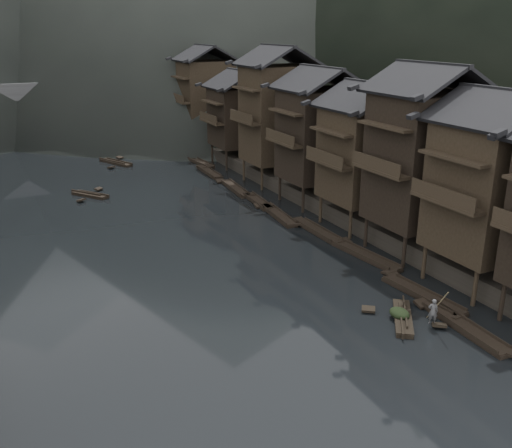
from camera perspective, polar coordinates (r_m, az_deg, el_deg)
water at (r=35.10m, az=0.04°, el=-10.55°), size 300.00×300.00×0.00m
right_bank at (r=84.57m, az=9.55°, el=7.72°), size 40.00×200.00×1.80m
stilt_houses at (r=56.52m, az=7.30°, el=10.36°), size 9.00×67.60×15.67m
moored_sampans at (r=61.92m, az=-0.84°, el=3.09°), size 3.21×72.77×0.47m
midriver_boats at (r=72.23m, az=-14.78°, el=4.81°), size 9.46×19.42×0.45m
stone_bridge at (r=101.01m, az=-18.60°, el=11.27°), size 40.00×6.00×9.00m
hero_sampan at (r=37.23m, az=14.48°, el=-9.01°), size 3.67×4.54×0.44m
cargo_heap at (r=37.01m, az=14.20°, el=-8.17°), size 1.11×1.45×0.66m
boatman at (r=36.48m, az=17.31°, el=-8.02°), size 0.73×0.68×1.67m
bamboo_pole at (r=35.60m, az=17.94°, el=-4.45°), size 0.86×2.46×3.20m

